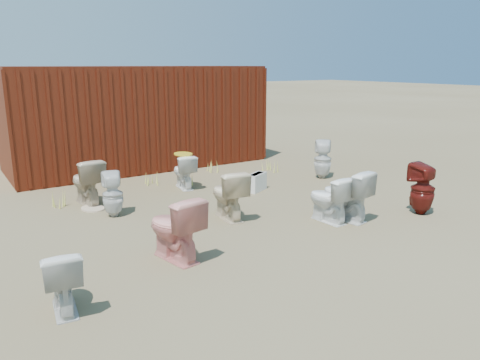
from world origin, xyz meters
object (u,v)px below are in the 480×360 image
toilet_back_beige_left (87,181)px  toilet_back_beige_right (228,194)px  toilet_front_maroon (423,189)px  toilet_front_a (62,280)px  toilet_back_a (113,194)px  toilet_front_pink (174,228)px  toilet_back_yellowlid (184,171)px  toilet_back_e (323,159)px  loose_tank (257,182)px  toilet_front_c (346,195)px  shipping_container (137,116)px  toilet_front_e (329,199)px

toilet_back_beige_left → toilet_back_beige_right: size_ratio=1.02×
toilet_front_maroon → toilet_front_a: bearing=0.5°
toilet_front_a → toilet_back_beige_right: (2.95, 1.56, 0.07)m
toilet_front_a → toilet_back_a: 3.07m
toilet_front_pink → toilet_front_maroon: bearing=162.3°
toilet_back_yellowlid → toilet_back_e: (2.95, -0.89, 0.07)m
toilet_back_a → loose_tank: toilet_back_a is taller
toilet_front_pink → loose_tank: bearing=-152.8°
toilet_front_maroon → toilet_front_c: bearing=-19.7°
toilet_back_beige_left → toilet_back_yellowlid: (1.94, 0.04, -0.07)m
toilet_front_pink → toilet_back_beige_right: toilet_front_pink is taller
toilet_front_maroon → toilet_back_e: 2.83m
toilet_front_a → toilet_back_beige_left: (1.28, 3.65, 0.07)m
toilet_front_a → toilet_back_beige_left: bearing=-101.7°
toilet_back_beige_left → toilet_front_maroon: bearing=136.4°
toilet_front_pink → toilet_back_a: 2.16m
toilet_back_a → toilet_front_pink: bearing=104.8°
shipping_container → toilet_back_beige_left: size_ratio=7.24×
shipping_container → toilet_front_maroon: bearing=-68.9°
toilet_front_a → toilet_front_e: 4.25m
toilet_front_maroon → toilet_back_a: 5.13m
toilet_front_e → shipping_container: bearing=-84.0°
toilet_back_beige_left → loose_tank: 3.20m
toilet_front_e → toilet_back_beige_right: size_ratio=0.91×
toilet_front_pink → toilet_front_maroon: (4.27, -0.55, 0.01)m
toilet_front_a → toilet_back_e: toilet_back_e is taller
toilet_front_maroon → toilet_back_beige_left: 5.80m
shipping_container → toilet_back_yellowlid: (-0.11, -2.69, -0.85)m
toilet_front_e → toilet_back_yellowlid: 3.28m
toilet_front_a → toilet_back_beige_left: 3.87m
toilet_front_e → toilet_back_beige_left: 4.26m
toilet_front_c → toilet_front_e: bearing=-28.4°
toilet_front_maroon → loose_tank: toilet_front_maroon is taller
toilet_back_beige_left → toilet_back_e: bearing=165.5°
toilet_front_maroon → toilet_front_e: size_ratio=1.16×
toilet_back_beige_right → toilet_back_a: bearing=-28.8°
toilet_front_pink → toilet_front_c: toilet_front_pink is taller
toilet_back_beige_left → toilet_back_yellowlid: size_ratio=1.20×
toilet_front_a → toilet_front_c: size_ratio=0.82×
toilet_front_a → toilet_front_pink: size_ratio=0.80×
toilet_front_e → toilet_back_a: toilet_back_a is taller
toilet_front_c → toilet_front_maroon: size_ratio=0.96×
toilet_front_pink → toilet_back_a: toilet_front_pink is taller
toilet_front_e → toilet_front_maroon: bearing=157.5°
shipping_container → toilet_back_beige_right: 4.90m
toilet_front_a → toilet_back_a: toilet_back_a is taller
toilet_back_yellowlid → loose_tank: 1.49m
shipping_container → toilet_front_pink: (-1.81, -5.83, -0.78)m
toilet_front_e → toilet_front_pink: bearing=-2.4°
toilet_back_beige_left → toilet_front_c: bearing=130.7°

